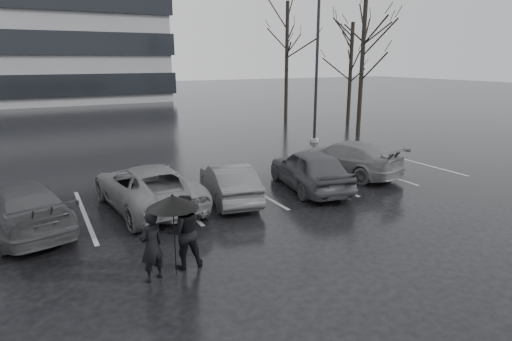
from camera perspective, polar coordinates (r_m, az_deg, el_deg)
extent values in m
plane|color=black|center=(12.92, 2.15, -5.71)|extent=(160.00, 160.00, 0.00)
imported|color=black|center=(15.22, 7.16, 0.19)|extent=(2.43, 4.49, 1.45)
imported|color=#2D2D2F|center=(13.93, -3.63, -1.58)|extent=(1.92, 3.86, 1.22)
imported|color=#4D4D4F|center=(13.62, -14.35, -2.07)|extent=(2.75, 5.12, 1.37)
imported|color=black|center=(13.01, -28.85, -4.39)|extent=(2.87, 4.83, 1.31)
imported|color=#4D4D4F|center=(17.41, 11.80, 1.66)|extent=(3.07, 5.01, 1.36)
imported|color=black|center=(9.18, -13.76, -9.75)|extent=(0.66, 0.55, 1.53)
imported|color=black|center=(9.58, -9.61, -8.01)|extent=(0.86, 0.70, 1.67)
cylinder|color=black|center=(9.31, -10.79, -9.16)|extent=(0.02, 0.02, 1.55)
cone|color=black|center=(8.99, -11.05, -4.07)|extent=(1.07, 1.07, 0.27)
sphere|color=black|center=(8.95, -11.09, -3.25)|extent=(0.05, 0.05, 0.05)
cylinder|color=gray|center=(24.23, 7.77, 4.04)|extent=(0.48, 0.48, 0.19)
cylinder|color=black|center=(23.83, 8.12, 14.13)|extent=(0.15, 0.15, 8.69)
cube|color=#ADADAF|center=(13.77, -21.87, -5.49)|extent=(0.12, 5.00, 0.00)
cube|color=#ADADAF|center=(14.27, -10.66, -3.96)|extent=(0.12, 5.00, 0.00)
cube|color=#ADADAF|center=(15.27, -0.59, -2.46)|extent=(0.12, 5.00, 0.00)
cube|color=#ADADAF|center=(16.69, 7.98, -1.12)|extent=(0.12, 5.00, 0.00)
cube|color=#ADADAF|center=(18.43, 15.07, 0.02)|extent=(0.12, 5.00, 0.00)
cube|color=#ADADAF|center=(20.40, 20.86, 0.94)|extent=(0.12, 5.00, 0.00)
cylinder|color=black|center=(27.33, 13.93, 13.18)|extent=(0.26, 0.26, 8.00)
cylinder|color=black|center=(32.00, 12.46, 12.51)|extent=(0.26, 0.26, 7.00)
cylinder|color=black|center=(32.36, 4.11, 14.16)|extent=(0.26, 0.26, 8.50)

